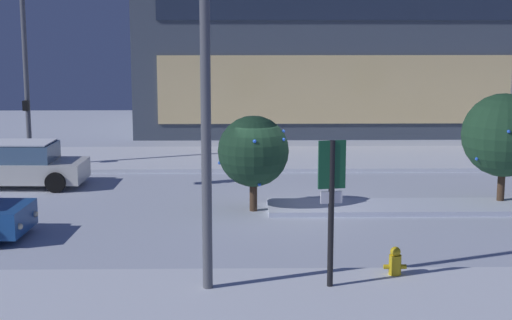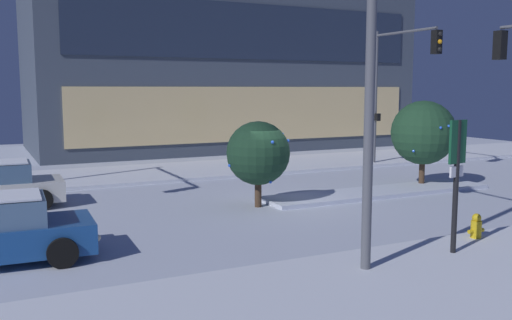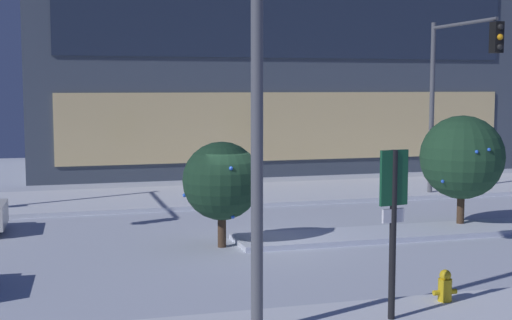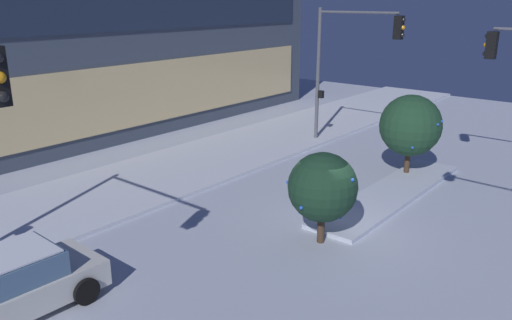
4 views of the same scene
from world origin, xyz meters
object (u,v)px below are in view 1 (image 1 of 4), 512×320
Objects in this scene: decorated_tree_left_of_median at (253,151)px; car_far at (20,165)px; traffic_light_corner_far_left at (8,49)px; parking_info_sign at (331,196)px; decorated_tree_median at (504,135)px; fire_hydrant at (395,265)px; street_lamp_arched at (208,38)px.

car_far is at bearing 155.40° from decorated_tree_left_of_median.
decorated_tree_left_of_median is at bearing 61.37° from traffic_light_corner_far_left.
traffic_light_corner_far_left is at bearing 30.24° from parking_info_sign.
decorated_tree_median reaches higher than parking_info_sign.
decorated_tree_median is 7.41m from decorated_tree_left_of_median.
car_far reaches higher than fire_hydrant.
street_lamp_arched is 2.34× the size of decorated_tree_median.
car_far is at bearing 36.48° from street_lamp_arched.
decorated_tree_left_of_median reaches higher than fire_hydrant.
traffic_light_corner_far_left reaches higher than car_far.
traffic_light_corner_far_left is at bearing 151.37° from decorated_tree_left_of_median.
decorated_tree_median is (5.94, 7.51, 0.10)m from parking_info_sign.
decorated_tree_left_of_median is at bearing 114.85° from fire_hydrant.
decorated_tree_left_of_median is (-1.44, 6.93, -0.26)m from parking_info_sign.
fire_hydrant is (11.04, -10.69, -4.15)m from traffic_light_corner_far_left.
traffic_light_corner_far_left reaches higher than fire_hydrant.
street_lamp_arched is 7.14m from decorated_tree_left_of_median.
parking_info_sign is at bearing 40.12° from traffic_light_corner_far_left.
parking_info_sign is at bearing -78.24° from decorated_tree_left_of_median.
decorated_tree_median is at bearing -48.88° from street_lamp_arched.
street_lamp_arched is (6.68, -9.74, 4.37)m from car_far.
decorated_tree_left_of_median is at bearing -175.51° from decorated_tree_median.
parking_info_sign is (9.59, -11.38, -2.51)m from traffic_light_corner_far_left.
traffic_light_corner_far_left is 2.10× the size of parking_info_sign.
traffic_light_corner_far_left is at bearing 166.01° from decorated_tree_median.
decorated_tree_left_of_median is (-2.89, 6.24, 1.38)m from fire_hydrant.
decorated_tree_left_of_median reaches higher than car_far.
decorated_tree_median is at bearing -48.22° from parking_info_sign.
car_far is 13.92m from parking_info_sign.
decorated_tree_left_of_median is (-7.38, -0.58, -0.36)m from decorated_tree_median.
decorated_tree_left_of_median is at bearing 1.87° from parking_info_sign.
decorated_tree_median reaches higher than car_far.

